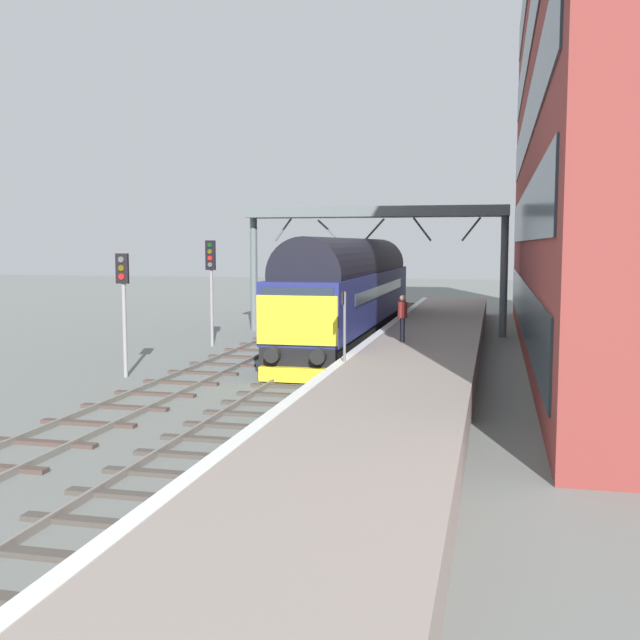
{
  "coord_description": "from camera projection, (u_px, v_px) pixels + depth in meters",
  "views": [
    {
      "loc": [
        6.1,
        -26.8,
        4.43
      ],
      "look_at": [
        0.2,
        -1.32,
        1.8
      ],
      "focal_mm": 42.54,
      "sensor_mm": 36.0,
      "label": 1
    }
  ],
  "objects": [
    {
      "name": "station_platform",
      "position": [
        421.0,
        355.0,
        26.93
      ],
      "size": [
        4.0,
        44.0,
        1.01
      ],
      "color": "gray",
      "rests_on": "ground"
    },
    {
      "name": "ground_plane",
      "position": [
        323.0,
        365.0,
        27.79
      ],
      "size": [
        140.0,
        140.0,
        0.0
      ],
      "primitive_type": "plane",
      "color": "slate",
      "rests_on": "ground"
    },
    {
      "name": "signal_post_mid",
      "position": [
        211.0,
        277.0,
        32.67
      ],
      "size": [
        0.44,
        0.22,
        4.59
      ],
      "color": "gray",
      "rests_on": "ground"
    },
    {
      "name": "track_adjacent_west",
      "position": [
        231.0,
        360.0,
        28.59
      ],
      "size": [
        2.5,
        60.0,
        0.15
      ],
      "color": "slate",
      "rests_on": "ground"
    },
    {
      "name": "waiting_passenger",
      "position": [
        402.0,
        314.0,
        26.57
      ],
      "size": [
        0.43,
        0.49,
        1.64
      ],
      "rotation": [
        0.0,
        0.0,
        1.9
      ],
      "color": "#242934",
      "rests_on": "station_platform"
    },
    {
      "name": "diesel_locomotive",
      "position": [
        351.0,
        289.0,
        32.78
      ],
      "size": [
        2.74,
        18.65,
        4.68
      ],
      "color": "black",
      "rests_on": "ground"
    },
    {
      "name": "track_main",
      "position": [
        323.0,
        364.0,
        27.79
      ],
      "size": [
        2.5,
        60.0,
        0.15
      ],
      "color": "slate",
      "rests_on": "ground"
    },
    {
      "name": "overhead_footbridge",
      "position": [
        375.0,
        219.0,
        37.11
      ],
      "size": [
        12.86,
        2.0,
        6.24
      ],
      "color": "slate",
      "rests_on": "ground"
    },
    {
      "name": "platform_number_sign",
      "position": [
        344.0,
        316.0,
        21.97
      ],
      "size": [
        0.1,
        0.44,
        2.05
      ],
      "color": "slate",
      "rests_on": "station_platform"
    },
    {
      "name": "station_building",
      "position": [
        583.0,
        128.0,
        29.76
      ],
      "size": [
        4.29,
        35.7,
        17.96
      ],
      "color": "brown",
      "rests_on": "ground"
    },
    {
      "name": "signal_post_near",
      "position": [
        123.0,
        298.0,
        25.01
      ],
      "size": [
        0.44,
        0.22,
        4.12
      ],
      "color": "gray",
      "rests_on": "ground"
    }
  ]
}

